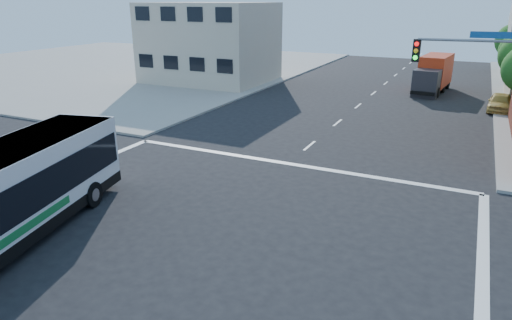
% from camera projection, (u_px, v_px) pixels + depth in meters
% --- Properties ---
extents(ground, '(120.00, 120.00, 0.00)m').
position_uv_depth(ground, '(188.00, 245.00, 16.27)').
color(ground, black).
rests_on(ground, ground).
extents(sidewalk_nw, '(50.00, 50.00, 0.15)m').
position_uv_depth(sidewalk_nw, '(114.00, 65.00, 60.29)').
color(sidewalk_nw, gray).
rests_on(sidewalk_nw, ground).
extents(building_west, '(12.06, 10.06, 8.00)m').
position_uv_depth(building_west, '(210.00, 43.00, 47.37)').
color(building_west, beige).
rests_on(building_west, ground).
extents(signal_mast_ne, '(7.91, 1.13, 8.07)m').
position_uv_depth(signal_mast_ne, '(493.00, 79.00, 19.93)').
color(signal_mast_ne, gray).
rests_on(signal_mast_ne, ground).
extents(box_truck, '(2.93, 7.63, 3.35)m').
position_uv_depth(box_truck, '(433.00, 75.00, 42.61)').
color(box_truck, '#29282E').
rests_on(box_truck, ground).
extents(parked_car, '(1.88, 4.18, 1.39)m').
position_uv_depth(parked_car, '(500.00, 102.00, 35.58)').
color(parked_car, '#D5B153').
rests_on(parked_car, ground).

